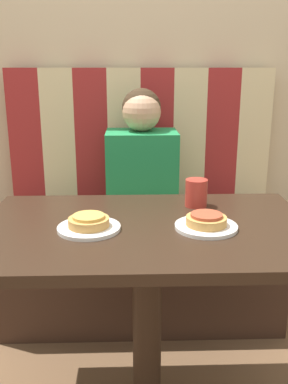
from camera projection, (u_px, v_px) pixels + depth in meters
The scene contains 10 objects.
wall_back at pixel (140, 50), 2.16m from camera, with size 7.00×0.05×2.60m.
booth_seat at pixel (142, 268), 2.15m from camera, with size 1.33×0.52×0.49m.
booth_backrest at pixel (141, 141), 2.20m from camera, with size 1.33×0.07×0.73m.
dining_table at pixel (147, 252), 1.41m from camera, with size 1.09×0.68×0.73m.
person at pixel (142, 163), 2.00m from camera, with size 0.33×0.25×0.64m.
plate_left at pixel (89, 228), 1.34m from camera, with size 0.20×0.20×0.01m.
plate_right at pixel (206, 227), 1.35m from camera, with size 0.20×0.20×0.01m.
pizza_left at pixel (89, 221), 1.33m from camera, with size 0.13×0.13×0.04m.
pizza_right at pixel (206, 220), 1.34m from camera, with size 0.13×0.13×0.04m.
drinking_cup at pixel (196, 193), 1.56m from camera, with size 0.08×0.08×0.10m.
Camera 1 is at (-0.05, -1.29, 1.22)m, focal length 40.00 mm.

